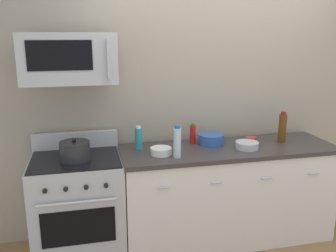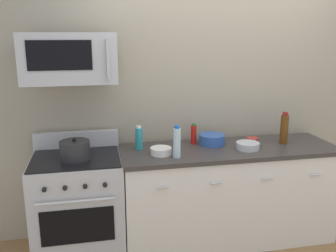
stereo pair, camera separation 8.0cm
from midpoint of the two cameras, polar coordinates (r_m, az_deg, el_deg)
The scene contains 14 objects.
ground_plane at distance 3.82m, azimuth 9.55°, elevation -16.59°, with size 6.12×6.12×0.00m, color olive.
back_wall at distance 3.72m, azimuth 8.15°, elevation 4.90°, with size 5.10×0.10×2.70m, color #9E937F.
counter_unit at distance 3.60m, azimuth 9.86°, elevation -10.30°, with size 2.01×0.66×0.92m.
range_oven at distance 3.39m, azimuth -12.98°, elevation -11.97°, with size 0.76×0.69×1.07m.
microwave at distance 3.10m, azimuth -14.30°, elevation 10.21°, with size 0.74×0.44×0.40m.
bottle_water_clear at distance 3.09m, azimuth 2.14°, elevation -2.55°, with size 0.06×0.06×0.28m.
bottle_wine_amber at distance 3.66m, azimuth 18.17°, elevation -0.40°, with size 0.07×0.07×0.30m.
bottle_hot_sauce_red at distance 3.49m, azimuth 4.65°, elevation -1.27°, with size 0.05×0.05×0.19m.
bottle_dish_soap at distance 3.32m, azimuth -3.84°, elevation -1.90°, with size 0.07×0.07×0.22m.
bowl_white_ceramic at distance 3.19m, azimuth -0.40°, elevation -3.86°, with size 0.18×0.18×0.06m.
bowl_red_small at distance 3.65m, azimuth 13.58°, elevation -2.08°, with size 0.11×0.11×0.04m.
bowl_blue_mixing at distance 3.50m, azimuth 7.47°, elevation -2.03°, with size 0.24×0.24×0.10m.
bowl_steel_prep at distance 3.42m, azimuth 12.93°, elevation -2.97°, with size 0.21×0.21×0.06m.
stockpot at distance 3.14m, azimuth -13.54°, elevation -3.66°, with size 0.25×0.25×0.19m.
Camera 2 is at (-1.20, -3.05, 1.95)m, focal length 39.29 mm.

